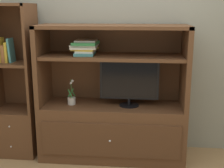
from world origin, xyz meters
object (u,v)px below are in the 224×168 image
Objects in this scene: tv_monitor at (129,82)px; magazine_stack at (85,47)px; potted_plant at (72,99)px; upright_book_row at (4,52)px; bookshelf_tall at (17,107)px; media_console at (112,116)px.

magazine_stack is at bearing 177.28° from tv_monitor.
tv_monitor is at bearing 0.75° from potted_plant.
bookshelf_tall is at bearing 7.36° from upright_book_row.
magazine_stack is at bearing -178.79° from media_console.
upright_book_row is (-1.21, -0.01, 0.72)m from media_console.
potted_plant is (-0.46, -0.04, 0.20)m from media_console.
potted_plant is 1.05× the size of upright_book_row.
tv_monitor is at bearing -8.91° from media_console.
potted_plant is 0.60m from magazine_stack.
tv_monitor is at bearing -0.94° from upright_book_row.
potted_plant is 0.90× the size of magazine_stack.
upright_book_row is (-0.76, 0.03, 0.52)m from potted_plant.
magazine_stack is 0.19× the size of bookshelf_tall.
bookshelf_tall reaches higher than magazine_stack.
upright_book_row is at bearing -172.64° from bookshelf_tall.
bookshelf_tall reaches higher than media_console.
potted_plant is 0.92m from upright_book_row.
media_console is at bearing 171.09° from tv_monitor.
potted_plant is (-0.64, -0.01, -0.21)m from tv_monitor.
bookshelf_tall reaches higher than potted_plant.
bookshelf_tall is (-1.31, 0.03, -0.34)m from tv_monitor.
magazine_stack is 0.92m from upright_book_row.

